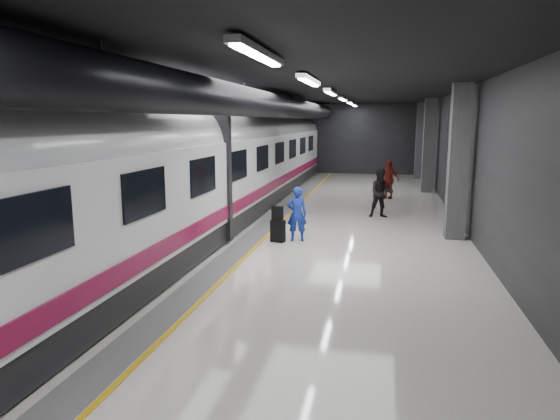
# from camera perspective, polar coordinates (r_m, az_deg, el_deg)

# --- Properties ---
(ground) EXTENTS (40.00, 40.00, 0.00)m
(ground) POSITION_cam_1_polar(r_m,az_deg,el_deg) (13.87, 1.32, -4.19)
(ground) COLOR silver
(ground) RESTS_ON ground
(platform_hall) EXTENTS (10.02, 40.02, 4.51)m
(platform_hall) POSITION_cam_1_polar(r_m,az_deg,el_deg) (14.44, 0.94, 10.55)
(platform_hall) COLOR black
(platform_hall) RESTS_ON ground
(train) EXTENTS (3.05, 38.00, 4.05)m
(train) POSITION_cam_1_polar(r_m,az_deg,el_deg) (14.45, -11.46, 4.52)
(train) COLOR black
(train) RESTS_ON ground
(traveler_main) EXTENTS (0.65, 0.51, 1.59)m
(traveler_main) POSITION_cam_1_polar(r_m,az_deg,el_deg) (14.37, 1.95, -0.45)
(traveler_main) COLOR blue
(traveler_main) RESTS_ON ground
(suitcase_main) EXTENTS (0.43, 0.32, 0.64)m
(suitcase_main) POSITION_cam_1_polar(r_m,az_deg,el_deg) (14.34, -0.24, -2.41)
(suitcase_main) COLOR black
(suitcase_main) RESTS_ON ground
(shoulder_bag) EXTENTS (0.34, 0.23, 0.41)m
(shoulder_bag) POSITION_cam_1_polar(r_m,az_deg,el_deg) (14.23, -0.29, -0.36)
(shoulder_bag) COLOR black
(shoulder_bag) RESTS_ON suitcase_main
(traveler_far_a) EXTENTS (0.96, 0.81, 1.76)m
(traveler_far_a) POSITION_cam_1_polar(r_m,az_deg,el_deg) (18.23, 11.49, 1.89)
(traveler_far_a) COLOR black
(traveler_far_a) RESTS_ON ground
(traveler_far_b) EXTENTS (1.08, 0.84, 1.71)m
(traveler_far_b) POSITION_cam_1_polar(r_m,az_deg,el_deg) (22.89, 12.28, 3.44)
(traveler_far_b) COLOR maroon
(traveler_far_b) RESTS_ON ground
(suitcase_far) EXTENTS (0.35, 0.23, 0.51)m
(suitcase_far) POSITION_cam_1_polar(r_m,az_deg,el_deg) (25.50, 12.05, 2.76)
(suitcase_far) COLOR black
(suitcase_far) RESTS_ON ground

